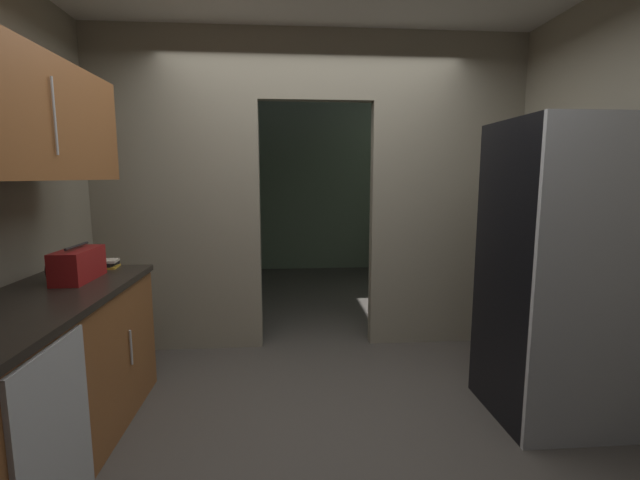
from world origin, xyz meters
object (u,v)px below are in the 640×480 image
at_px(refrigerator, 557,273).
at_px(book_stack, 108,264).
at_px(boombox, 78,265).
at_px(dishwasher, 56,443).

bearing_deg(refrigerator, book_stack, 169.13).
bearing_deg(refrigerator, boombox, 176.19).
height_order(refrigerator, book_stack, refrigerator).
height_order(dishwasher, boombox, boombox).
bearing_deg(boombox, dishwasher, -72.56).
xyz_separation_m(dishwasher, book_stack, (-0.26, 1.29, 0.50)).
relative_size(refrigerator, dishwasher, 2.23).
relative_size(dishwasher, book_stack, 5.20).
bearing_deg(dishwasher, boombox, 107.44).
bearing_deg(refrigerator, dishwasher, -164.20).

